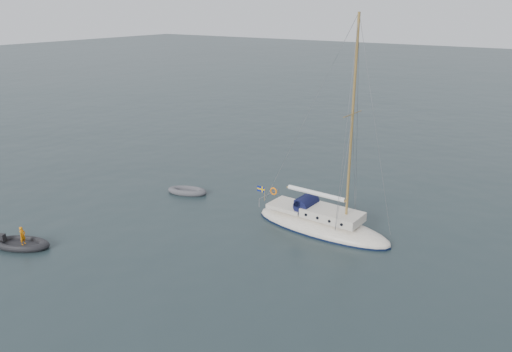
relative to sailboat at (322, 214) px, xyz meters
The scene contains 4 objects.
ground 4.35m from the sailboat, 143.99° to the right, with size 300.00×300.00×0.00m, color black.
sailboat is the anchor object (origin of this frame).
dinghy 10.92m from the sailboat, behind, with size 2.96×1.34×0.42m.
rib 17.53m from the sailboat, 138.59° to the right, with size 3.46×1.57×1.26m.
Camera 1 is at (15.59, -22.74, 13.08)m, focal length 35.00 mm.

